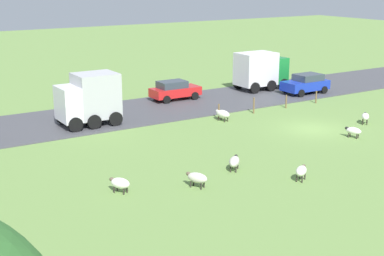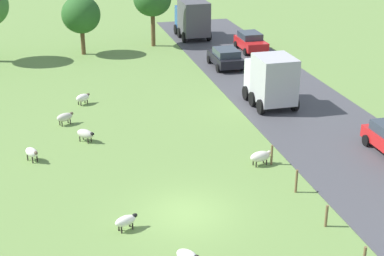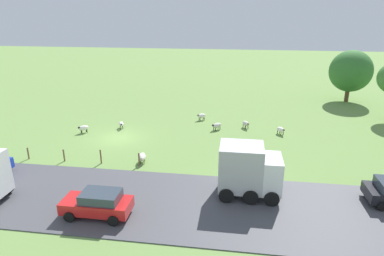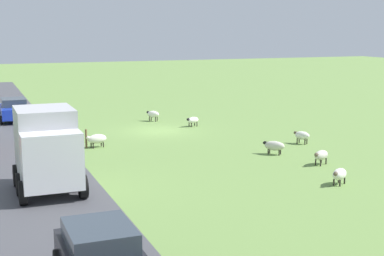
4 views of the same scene
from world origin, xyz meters
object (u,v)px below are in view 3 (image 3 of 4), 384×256
sheep_1 (84,128)px  truck_0 (248,170)px  sheep_0 (202,116)px  tree_2 (351,71)px  sheep_5 (246,124)px  sheep_3 (121,124)px  sheep_4 (217,125)px  car_3 (98,203)px  sheep_2 (281,130)px  sheep_6 (142,157)px

sheep_1 → truck_0: bearing=58.8°
sheep_0 → tree_2: 21.89m
sheep_5 → sheep_1: bearing=-76.9°
sheep_1 → sheep_5: size_ratio=0.87×
sheep_3 → sheep_4: size_ratio=0.95×
sheep_5 → car_3: size_ratio=0.29×
sheep_3 → car_3: car_3 is taller
sheep_3 → truck_0: size_ratio=0.28×
sheep_0 → car_3: (19.29, -4.03, 0.37)m
sheep_5 → car_3: 19.47m
sheep_2 → sheep_1: bearing=-83.0°
sheep_1 → sheep_2: 19.84m
sheep_5 → truck_0: truck_0 is taller
tree_2 → sheep_5: bearing=-46.7°
sheep_4 → truck_0: 12.99m
sheep_5 → sheep_6: bearing=-40.9°
sheep_0 → sheep_5: bearing=67.9°
sheep_3 → tree_2: bearing=119.0°
sheep_1 → tree_2: bearing=119.2°
tree_2 → sheep_3: bearing=-61.0°
sheep_1 → sheep_2: (-2.41, 19.69, -0.05)m
truck_0 → car_3: 9.67m
sheep_0 → sheep_4: 3.57m
sheep_2 → car_3: 20.16m
sheep_4 → sheep_6: (8.72, -5.44, 0.02)m
sheep_4 → truck_0: truck_0 is taller
sheep_4 → truck_0: size_ratio=0.29×
sheep_0 → tree_2: tree_2 is taller
sheep_5 → sheep_6: sheep_6 is taller
sheep_1 → sheep_3: sheep_1 is taller
sheep_1 → car_3: bearing=28.5°
car_3 → sheep_3: bearing=-165.3°
sheep_5 → sheep_6: 12.87m
sheep_4 → sheep_5: bearing=108.7°
sheep_3 → sheep_5: bearing=98.3°
sheep_4 → sheep_3: bearing=-85.0°
sheep_6 → car_3: bearing=-3.9°
sheep_2 → car_3: car_3 is taller
tree_2 → truck_0: (26.52, -13.76, -2.26)m
sheep_2 → sheep_4: bearing=-93.3°
sheep_2 → sheep_5: sheep_5 is taller
sheep_4 → car_3: bearing=-20.1°
sheep_2 → sheep_6: sheep_6 is taller
sheep_0 → sheep_3: bearing=-64.3°
sheep_2 → tree_2: 17.98m
sheep_0 → sheep_5: size_ratio=0.90×
sheep_5 → sheep_2: bearing=68.2°
sheep_3 → car_3: (15.41, 4.03, 0.43)m
sheep_1 → sheep_4: sheep_1 is taller
sheep_2 → sheep_3: (0.51, -16.41, -0.02)m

